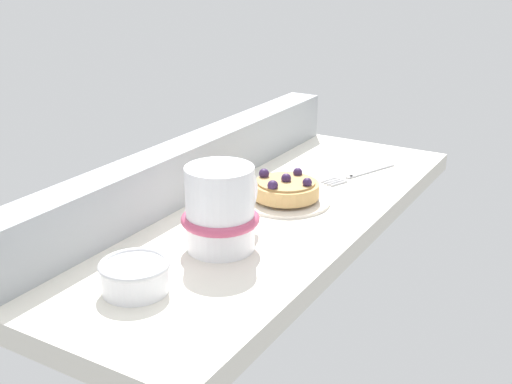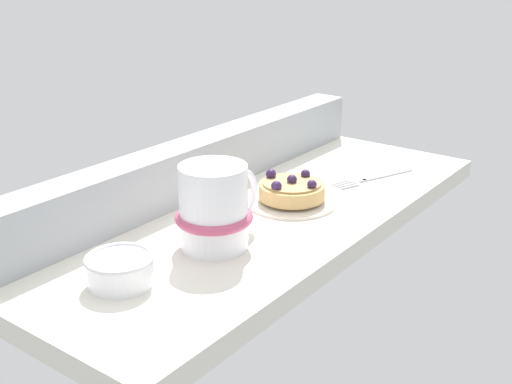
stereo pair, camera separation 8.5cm
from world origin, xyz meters
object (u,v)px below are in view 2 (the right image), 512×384
raspberry_tart (292,189)px  dessert_fork (374,177)px  sugar_bowl (121,269)px  dessert_plate (291,201)px  coffee_mug (215,208)px

raspberry_tart → dessert_fork: 17.15cm
dessert_fork → sugar_bowl: (-47.26, 6.26, 1.52)cm
dessert_plate → coffee_mug: size_ratio=0.97×
raspberry_tart → sugar_bowl: raspberry_tart is taller
dessert_fork → raspberry_tart: bearing=164.0°
dessert_plate → coffee_mug: bearing=-178.7°
dessert_plate → raspberry_tart: bearing=119.5°
dessert_plate → dessert_fork: 17.04cm
raspberry_tart → dessert_fork: bearing=-16.0°
raspberry_tart → dessert_fork: raspberry_tart is taller
raspberry_tart → coffee_mug: coffee_mug is taller
dessert_plate → dessert_fork: dessert_plate is taller
raspberry_tart → sugar_bowl: bearing=177.1°
dessert_plate → dessert_fork: size_ratio=0.86×
coffee_mug → dessert_fork: 34.29cm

